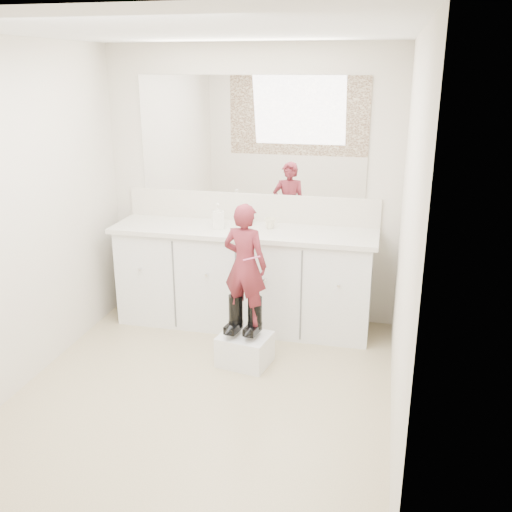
# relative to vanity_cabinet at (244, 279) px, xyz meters

# --- Properties ---
(floor) EXTENTS (3.00, 3.00, 0.00)m
(floor) POSITION_rel_vanity_cabinet_xyz_m (0.00, -1.23, -0.42)
(floor) COLOR #91845E
(floor) RESTS_ON ground
(ceiling) EXTENTS (3.00, 3.00, 0.00)m
(ceiling) POSITION_rel_vanity_cabinet_xyz_m (0.00, -1.23, 1.97)
(ceiling) COLOR white
(ceiling) RESTS_ON wall_back
(wall_back) EXTENTS (2.60, 0.00, 2.60)m
(wall_back) POSITION_rel_vanity_cabinet_xyz_m (0.00, 0.27, 0.77)
(wall_back) COLOR beige
(wall_back) RESTS_ON floor
(wall_front) EXTENTS (2.60, 0.00, 2.60)m
(wall_front) POSITION_rel_vanity_cabinet_xyz_m (0.00, -2.73, 0.77)
(wall_front) COLOR beige
(wall_front) RESTS_ON floor
(wall_left) EXTENTS (0.00, 3.00, 3.00)m
(wall_left) POSITION_rel_vanity_cabinet_xyz_m (-1.30, -1.23, 0.78)
(wall_left) COLOR beige
(wall_left) RESTS_ON floor
(wall_right) EXTENTS (0.00, 3.00, 3.00)m
(wall_right) POSITION_rel_vanity_cabinet_xyz_m (1.30, -1.23, 0.78)
(wall_right) COLOR beige
(wall_right) RESTS_ON floor
(vanity_cabinet) EXTENTS (2.20, 0.55, 0.85)m
(vanity_cabinet) POSITION_rel_vanity_cabinet_xyz_m (0.00, 0.00, 0.00)
(vanity_cabinet) COLOR silver
(vanity_cabinet) RESTS_ON floor
(countertop) EXTENTS (2.28, 0.58, 0.04)m
(countertop) POSITION_rel_vanity_cabinet_xyz_m (0.00, -0.01, 0.45)
(countertop) COLOR beige
(countertop) RESTS_ON vanity_cabinet
(backsplash) EXTENTS (2.28, 0.03, 0.25)m
(backsplash) POSITION_rel_vanity_cabinet_xyz_m (0.00, 0.26, 0.59)
(backsplash) COLOR beige
(backsplash) RESTS_ON countertop
(mirror) EXTENTS (2.00, 0.02, 1.00)m
(mirror) POSITION_rel_vanity_cabinet_xyz_m (0.00, 0.26, 1.22)
(mirror) COLOR white
(mirror) RESTS_ON wall_back
(dot_panel) EXTENTS (2.00, 0.01, 1.20)m
(dot_panel) POSITION_rel_vanity_cabinet_xyz_m (0.00, -2.71, 1.22)
(dot_panel) COLOR #472819
(dot_panel) RESTS_ON wall_front
(faucet) EXTENTS (0.08, 0.08, 0.10)m
(faucet) POSITION_rel_vanity_cabinet_xyz_m (0.00, 0.15, 0.52)
(faucet) COLOR silver
(faucet) RESTS_ON countertop
(cup) EXTENTS (0.13, 0.13, 0.09)m
(cup) POSITION_rel_vanity_cabinet_xyz_m (0.22, 0.05, 0.51)
(cup) COLOR beige
(cup) RESTS_ON countertop
(soap_bottle) EXTENTS (0.12, 0.12, 0.21)m
(soap_bottle) POSITION_rel_vanity_cabinet_xyz_m (-0.21, -0.04, 0.57)
(soap_bottle) COLOR white
(soap_bottle) RESTS_ON countertop
(step_stool) EXTENTS (0.43, 0.38, 0.24)m
(step_stool) POSITION_rel_vanity_cabinet_xyz_m (0.18, -0.71, -0.30)
(step_stool) COLOR silver
(step_stool) RESTS_ON floor
(boot_left) EXTENTS (0.15, 0.23, 0.31)m
(boot_left) POSITION_rel_vanity_cabinet_xyz_m (0.11, -0.69, -0.03)
(boot_left) COLOR black
(boot_left) RESTS_ON step_stool
(boot_right) EXTENTS (0.15, 0.23, 0.31)m
(boot_right) POSITION_rel_vanity_cabinet_xyz_m (0.26, -0.69, -0.03)
(boot_right) COLOR black
(boot_right) RESTS_ON step_stool
(toddler) EXTENTS (0.38, 0.28, 0.93)m
(toddler) POSITION_rel_vanity_cabinet_xyz_m (0.18, -0.69, 0.38)
(toddler) COLOR #9C3037
(toddler) RESTS_ON step_stool
(toothbrush) EXTENTS (0.14, 0.04, 0.06)m
(toothbrush) POSITION_rel_vanity_cabinet_xyz_m (0.25, -0.77, 0.47)
(toothbrush) COLOR #E2588C
(toothbrush) RESTS_ON toddler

